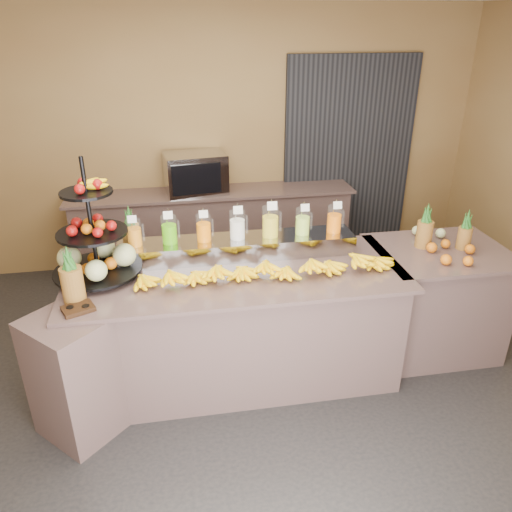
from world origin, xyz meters
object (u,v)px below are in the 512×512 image
object	(u,v)px
pitcher_tray	(238,247)
condiment_caddy	(78,309)
fruit_stand	(101,248)
oven_warmer	(195,173)
banana_heap	(263,267)
right_fruit_pile	(447,244)

from	to	relation	value
pitcher_tray	condiment_caddy	xyz separation A→B (m)	(-1.13, -0.64, -0.06)
fruit_stand	oven_warmer	distance (m)	2.00
banana_heap	fruit_stand	bearing A→B (deg)	170.14
condiment_caddy	oven_warmer	xyz separation A→B (m)	(0.91, 2.31, 0.20)
fruit_stand	right_fruit_pile	bearing A→B (deg)	-6.71
pitcher_tray	fruit_stand	size ratio (longest dim) A/B	2.09
pitcher_tray	condiment_caddy	size ratio (longest dim) A/B	9.62
banana_heap	fruit_stand	world-z (taller)	fruit_stand
banana_heap	right_fruit_pile	world-z (taller)	right_fruit_pile
pitcher_tray	banana_heap	size ratio (longest dim) A/B	0.95
fruit_stand	right_fruit_pile	distance (m)	2.67
condiment_caddy	fruit_stand	bearing A→B (deg)	75.70
banana_heap	condiment_caddy	xyz separation A→B (m)	(-1.26, -0.27, -0.06)
banana_heap	oven_warmer	xyz separation A→B (m)	(-0.36, 2.04, 0.14)
condiment_caddy	oven_warmer	world-z (taller)	oven_warmer
pitcher_tray	right_fruit_pile	distance (m)	1.67
condiment_caddy	pitcher_tray	bearing A→B (deg)	29.65
condiment_caddy	right_fruit_pile	xyz separation A→B (m)	(2.79, 0.42, 0.06)
pitcher_tray	condiment_caddy	bearing A→B (deg)	-150.35
pitcher_tray	right_fruit_pile	size ratio (longest dim) A/B	4.42
oven_warmer	pitcher_tray	bearing A→B (deg)	-89.78
banana_heap	condiment_caddy	size ratio (longest dim) A/B	10.14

